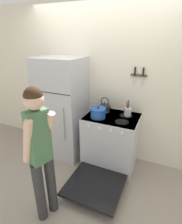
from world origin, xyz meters
The scene contains 9 objects.
ground_plane centered at (0.00, 0.00, 0.00)m, with size 14.00×14.00×0.00m, color gray.
wall_back centered at (0.00, 0.03, 1.27)m, with size 10.00×0.06×2.55m.
refrigerator centered at (-0.60, -0.32, 0.86)m, with size 0.75×0.66×1.72m.
stove_range centered at (0.30, -0.35, 0.44)m, with size 0.82×1.33×0.89m.
dutch_oven_pot centered at (0.12, -0.44, 0.96)m, with size 0.28×0.24×0.18m.
tea_kettle centered at (0.13, -0.19, 0.96)m, with size 0.22×0.17×0.25m.
utensil_jar centered at (0.50, -0.18, 0.96)m, with size 0.11×0.11×0.27m.
person centered at (-0.09, -1.51, 0.91)m, with size 0.32×0.38×1.60m.
wall_knife_strip centered at (0.59, -0.02, 1.50)m, with size 0.24×0.03×0.27m.
Camera 1 is at (1.00, -2.67, 2.00)m, focal length 28.00 mm.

